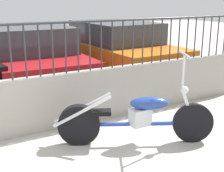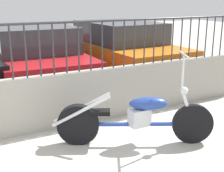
{
  "view_description": "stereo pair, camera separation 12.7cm",
  "coord_description": "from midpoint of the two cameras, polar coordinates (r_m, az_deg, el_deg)",
  "views": [
    {
      "loc": [
        -0.79,
        -2.0,
        1.96
      ],
      "look_at": [
        1.42,
        1.87,
        0.7
      ],
      "focal_mm": 50.0,
      "sensor_mm": 36.0,
      "label": 1
    },
    {
      "loc": [
        -0.68,
        -2.06,
        1.96
      ],
      "look_at": [
        1.42,
        1.87,
        0.7
      ],
      "focal_mm": 50.0,
      "sensor_mm": 36.0,
      "label": 2
    }
  ],
  "objects": [
    {
      "name": "fence_railing",
      "position": [
        4.51,
        -20.28,
        7.4
      ],
      "size": [
        9.3,
        0.04,
        0.79
      ],
      "color": "#2D2D33",
      "rests_on": "low_wall"
    },
    {
      "name": "motorcycle_blue",
      "position": [
        4.3,
        2.39,
        -5.87
      ],
      "size": [
        2.03,
        1.12,
        1.27
      ],
      "rotation": [
        0.0,
        0.0,
        -0.47
      ],
      "color": "black",
      "rests_on": "ground_plane"
    },
    {
      "name": "car_red",
      "position": [
        7.46,
        -15.54,
        5.42
      ],
      "size": [
        1.96,
        4.54,
        1.37
      ],
      "rotation": [
        0.0,
        0.0,
        1.53
      ],
      "color": "black",
      "rests_on": "ground_plane"
    },
    {
      "name": "car_orange",
      "position": [
        8.18,
        -0.5,
        6.93
      ],
      "size": [
        1.86,
        4.63,
        1.38
      ],
      "rotation": [
        0.0,
        0.0,
        1.6
      ],
      "color": "black",
      "rests_on": "ground_plane"
    },
    {
      "name": "low_wall",
      "position": [
        4.73,
        -19.18,
        -4.06
      ],
      "size": [
        9.3,
        0.18,
        0.84
      ],
      "color": "#9E998E",
      "rests_on": "ground_plane"
    }
  ]
}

